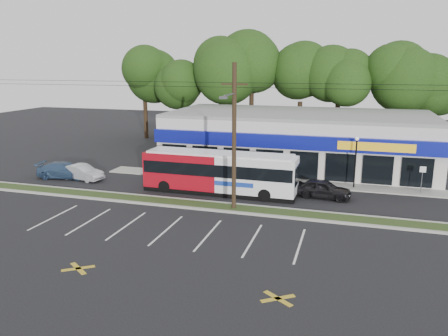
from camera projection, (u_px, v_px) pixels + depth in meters
name	position (u px, v px, depth m)	size (l,w,h in m)	color
ground	(189.00, 210.00, 30.42)	(120.00, 120.00, 0.00)	black
grass_strip	(194.00, 204.00, 31.34)	(40.00, 1.60, 0.12)	#253415
curb_south	(189.00, 208.00, 30.55)	(40.00, 0.25, 0.14)	#9E9E93
curb_north	(198.00, 201.00, 32.13)	(40.00, 0.25, 0.14)	#9E9E93
sidewalk	(281.00, 182.00, 37.42)	(32.00, 2.20, 0.10)	#9E9E93
strip_mall	(298.00, 139.00, 43.12)	(25.00, 12.55, 5.30)	beige
utility_pole	(231.00, 132.00, 29.24)	(50.00, 2.77, 10.00)	black
lamp_post	(356.00, 156.00, 34.95)	(0.30, 0.30, 4.25)	black
sign_post	(422.00, 175.00, 33.62)	(0.45, 0.10, 2.23)	#59595E
tree_line	(298.00, 77.00, 51.59)	(46.76, 6.76, 11.83)	black
metrobus	(220.00, 172.00, 33.97)	(12.08, 2.67, 3.24)	maroon
car_dark	(323.00, 189.00, 32.96)	(1.67, 4.16, 1.42)	black
car_silver	(82.00, 172.00, 38.12)	(1.42, 4.06, 1.34)	#ABACB3
car_blue	(65.00, 170.00, 38.70)	(1.97, 4.85, 1.41)	#30496C
pedestrian_a	(261.00, 177.00, 35.34)	(0.71, 0.47, 1.95)	silver
pedestrian_b	(280.00, 174.00, 36.76)	(0.87, 0.68, 1.78)	beige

